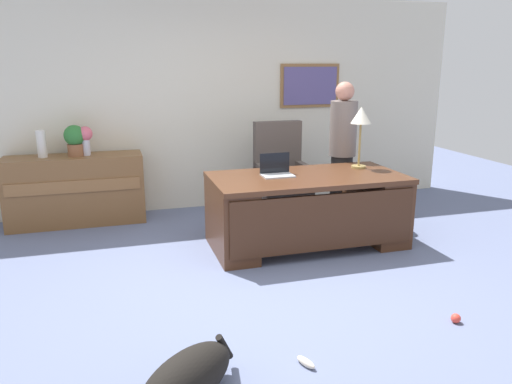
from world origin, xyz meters
TOP-DOWN VIEW (x-y plane):
  - ground_plane at (0.00, 0.00)m, footprint 12.00×12.00m
  - back_wall at (0.01, 2.60)m, footprint 7.00×0.16m
  - desk at (0.73, 0.77)m, footprint 1.99×1.00m
  - credenza at (-1.63, 2.25)m, footprint 1.57×0.50m
  - armchair at (0.79, 1.80)m, footprint 0.60×0.59m
  - person_standing at (1.46, 1.50)m, footprint 0.32×0.32m
  - dog_lying at (-0.91, -1.42)m, footprint 0.73×0.68m
  - laptop at (0.42, 0.89)m, footprint 0.32×0.22m
  - desk_lamp at (1.41, 1.00)m, footprint 0.22×0.22m
  - vase_with_flowers at (-1.48, 2.25)m, footprint 0.17×0.17m
  - vase_empty at (-1.96, 2.25)m, footprint 0.11×0.11m
  - potted_plant at (-1.60, 2.25)m, footprint 0.24×0.24m
  - dog_toy_ball at (1.17, -1.07)m, footprint 0.07×0.07m
  - dog_toy_bone at (-0.10, -1.27)m, footprint 0.10×0.16m

SIDE VIEW (x-z plane):
  - ground_plane at x=0.00m, z-range 0.00..0.00m
  - dog_toy_bone at x=-0.10m, z-range 0.00..0.05m
  - dog_toy_ball at x=1.17m, z-range 0.00..0.07m
  - dog_lying at x=-0.91m, z-range 0.00..0.30m
  - credenza at x=-1.63m, z-range 0.00..0.82m
  - desk at x=0.73m, z-range 0.04..0.79m
  - armchair at x=0.79m, z-range -0.07..1.11m
  - laptop at x=0.42m, z-range 0.70..0.92m
  - person_standing at x=1.46m, z-range 0.03..1.69m
  - vase_empty at x=-1.96m, z-range 0.82..1.14m
  - potted_plant at x=-1.60m, z-range 0.84..1.20m
  - vase_with_flowers at x=-1.48m, z-range 0.87..1.21m
  - desk_lamp at x=1.41m, z-range 0.95..1.62m
  - back_wall at x=0.01m, z-range 0.00..2.70m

